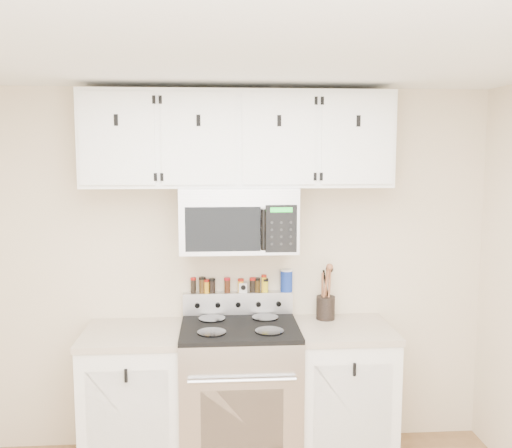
{
  "coord_description": "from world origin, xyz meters",
  "views": [
    {
      "loc": [
        -0.15,
        -2.16,
        2.06
      ],
      "look_at": [
        0.11,
        1.45,
        1.61
      ],
      "focal_mm": 40.0,
      "sensor_mm": 36.0,
      "label": 1
    }
  ],
  "objects_px": {
    "microwave": "(239,219)",
    "utensil_crock": "(326,306)",
    "range": "(240,393)",
    "salt_canister": "(286,280)"
  },
  "relations": [
    {
      "from": "microwave",
      "to": "utensil_crock",
      "type": "xyz_separation_m",
      "value": [
        0.6,
        0.07,
        -0.62
      ]
    },
    {
      "from": "range",
      "to": "salt_canister",
      "type": "bearing_deg",
      "value": 39.7
    },
    {
      "from": "range",
      "to": "salt_canister",
      "type": "relative_size",
      "value": 7.0
    },
    {
      "from": "range",
      "to": "salt_canister",
      "type": "height_order",
      "value": "salt_canister"
    },
    {
      "from": "salt_canister",
      "to": "utensil_crock",
      "type": "bearing_deg",
      "value": -17.4
    },
    {
      "from": "range",
      "to": "utensil_crock",
      "type": "relative_size",
      "value": 2.94
    },
    {
      "from": "range",
      "to": "salt_canister",
      "type": "xyz_separation_m",
      "value": [
        0.34,
        0.28,
        0.69
      ]
    },
    {
      "from": "range",
      "to": "microwave",
      "type": "bearing_deg",
      "value": 89.77
    },
    {
      "from": "utensil_crock",
      "to": "salt_canister",
      "type": "distance_m",
      "value": 0.32
    },
    {
      "from": "range",
      "to": "salt_canister",
      "type": "distance_m",
      "value": 0.82
    }
  ]
}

